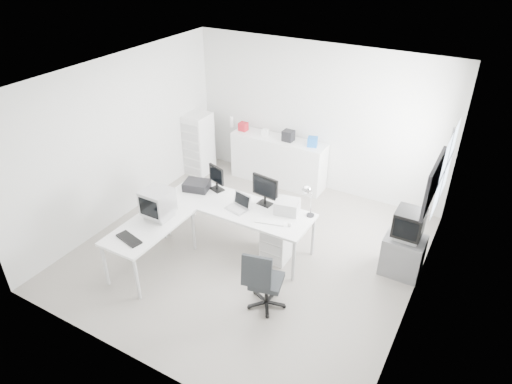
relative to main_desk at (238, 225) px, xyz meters
The scene contains 30 objects.
floor 0.46m from the main_desk, 13.93° to the right, with size 5.00×5.00×0.01m, color #BBB3A8.
ceiling 2.44m from the main_desk, 13.93° to the right, with size 5.00×5.00×0.01m, color white.
back_wall 2.66m from the main_desk, 84.09° to the left, with size 5.00×0.02×2.80m, color silver.
left_wall 2.47m from the main_desk, behind, with size 0.02×5.00×2.80m, color silver.
right_wall 2.94m from the main_desk, ahead, with size 0.02×5.00×2.80m, color silver.
window 3.20m from the main_desk, 22.60° to the left, with size 0.02×1.20×1.10m, color white, non-canonical shape.
wall_picture 3.12m from the main_desk, ahead, with size 0.04×0.90×0.60m, color black, non-canonical shape.
main_desk is the anchor object (origin of this frame).
side_desk 1.39m from the main_desk, 127.69° to the right, with size 0.70×1.40×0.75m, color white, non-canonical shape.
drawer_pedestal 0.71m from the main_desk, ahead, with size 0.40×0.50×0.60m, color white.
inkjet_printer 0.97m from the main_desk, behind, with size 0.40×0.31×0.14m, color black.
lcd_monitor_small 0.84m from the main_desk, 155.56° to the left, with size 0.34×0.19×0.43m, color black, non-canonical shape.
lcd_monitor_large 0.75m from the main_desk, 35.54° to the left, with size 0.46×0.18×0.48m, color black, non-canonical shape.
laptop 0.51m from the main_desk, 63.43° to the right, with size 0.36×0.37×0.24m, color #B7B7BA, non-canonical shape.
white_keyboard 0.77m from the main_desk, 12.99° to the right, with size 0.44×0.14×0.02m, color white.
white_mouse 1.04m from the main_desk, ahead, with size 0.06×0.06×0.06m, color white.
laser_printer 0.92m from the main_desk, 16.35° to the left, with size 0.35×0.30×0.20m, color #B7B7B7.
desk_lamp 1.28m from the main_desk, 15.26° to the left, with size 0.14×0.14×0.42m, color silver, non-canonical shape.
crt_monitor 1.34m from the main_desk, 135.00° to the right, with size 0.36×0.36×0.42m, color #B7B7BA, non-canonical shape.
black_keyboard 1.77m from the main_desk, 119.54° to the right, with size 0.41×0.17×0.03m, color black.
office_chair 1.44m from the main_desk, 42.97° to the right, with size 0.54×0.54×0.94m, color #282B2E, non-canonical shape.
tv_cabinet 2.55m from the main_desk, 14.16° to the left, with size 0.57×0.47×0.62m, color slate.
crt_tv 2.59m from the main_desk, 14.16° to the left, with size 0.50×0.48×0.45m, color black, non-canonical shape.
sideboard 2.22m from the main_desk, 100.40° to the left, with size 1.91×0.48×0.96m, color white.
clutter_box_a 2.57m from the main_desk, 118.85° to the left, with size 0.16×0.15×0.16m, color #B21924.
clutter_box_b 2.38m from the main_desk, 107.81° to the left, with size 0.12×0.11×0.12m, color white.
clutter_box_c 2.29m from the main_desk, 95.24° to the left, with size 0.20×0.19×0.20m, color black.
clutter_box_d 2.30m from the main_desk, 82.14° to the left, with size 0.18×0.16×0.18m, color blue.
clutter_bottle 2.76m from the main_desk, 124.07° to the left, with size 0.07×0.07×0.22m, color white.
filing_cabinet 2.71m from the main_desk, 138.77° to the left, with size 0.44×0.53×1.27m, color white.
Camera 1 is at (2.96, -5.01, 4.57)m, focal length 32.00 mm.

